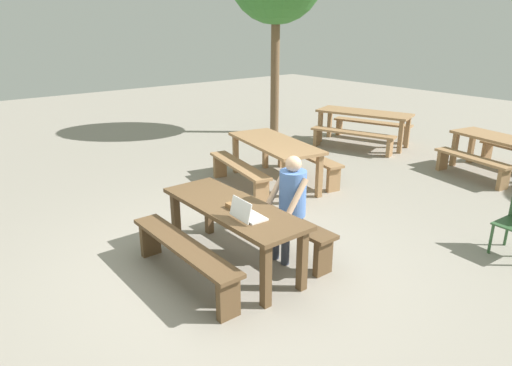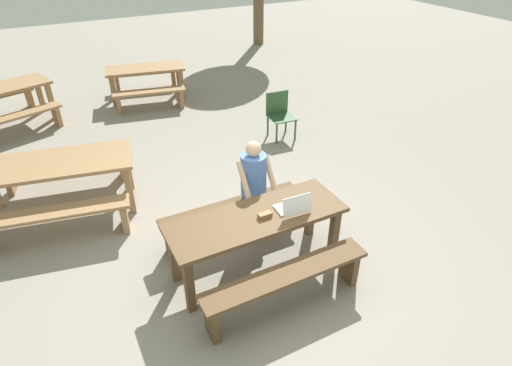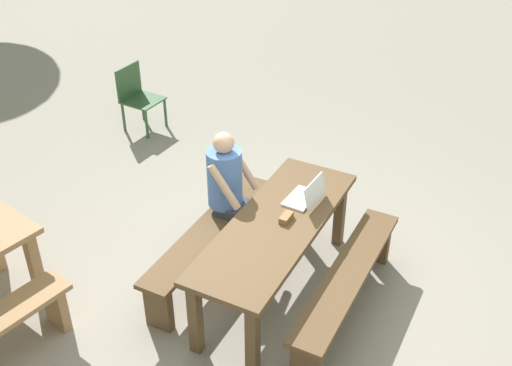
{
  "view_description": "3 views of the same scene",
  "coord_description": "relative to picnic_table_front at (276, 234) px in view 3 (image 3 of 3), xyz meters",
  "views": [
    {
      "loc": [
        3.95,
        -2.82,
        2.74
      ],
      "look_at": [
        0.12,
        0.25,
        1.01
      ],
      "focal_mm": 32.05,
      "sensor_mm": 36.0,
      "label": 1
    },
    {
      "loc": [
        -1.71,
        -3.28,
        3.56
      ],
      "look_at": [
        0.12,
        0.25,
        1.01
      ],
      "focal_mm": 29.66,
      "sensor_mm": 36.0,
      "label": 2
    },
    {
      "loc": [
        -3.8,
        -1.77,
        3.9
      ],
      "look_at": [
        0.12,
        0.25,
        1.01
      ],
      "focal_mm": 44.01,
      "sensor_mm": 36.0,
      "label": 3
    }
  ],
  "objects": [
    {
      "name": "ground_plane",
      "position": [
        0.0,
        0.0,
        -0.64
      ],
      "size": [
        30.0,
        30.0,
        0.0
      ],
      "primitive_type": "plane",
      "color": "gray"
    },
    {
      "name": "plastic_chair",
      "position": [
        2.0,
        2.92,
        -0.2
      ],
      "size": [
        0.47,
        0.47,
        0.83
      ],
      "rotation": [
        0.0,
        0.0,
        6.22
      ],
      "color": "#335933",
      "rests_on": "ground"
    },
    {
      "name": "bench_near",
      "position": [
        0.0,
        -0.66,
        -0.28
      ],
      "size": [
        1.86,
        0.3,
        0.48
      ],
      "color": "brown",
      "rests_on": "ground"
    },
    {
      "name": "person_seated",
      "position": [
        0.3,
        0.63,
        0.13
      ],
      "size": [
        0.43,
        0.42,
        1.29
      ],
      "color": "#333847",
      "rests_on": "ground"
    },
    {
      "name": "laptop",
      "position": [
        0.4,
        -0.1,
        0.17
      ],
      "size": [
        0.36,
        0.29,
        0.23
      ],
      "rotation": [
        0.0,
        0.0,
        3.09
      ],
      "color": "white",
      "rests_on": "picnic_table_front"
    },
    {
      "name": "picnic_table_front",
      "position": [
        0.0,
        0.0,
        0.0
      ],
      "size": [
        2.01,
        0.7,
        0.76
      ],
      "color": "brown",
      "rests_on": "ground"
    },
    {
      "name": "bench_far",
      "position": [
        0.0,
        0.66,
        -0.28
      ],
      "size": [
        1.86,
        0.3,
        0.48
      ],
      "color": "brown",
      "rests_on": "ground"
    },
    {
      "name": "small_pouch",
      "position": [
        0.07,
        -0.06,
        0.14
      ],
      "size": [
        0.15,
        0.07,
        0.05
      ],
      "color": "olive",
      "rests_on": "picnic_table_front"
    }
  ]
}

